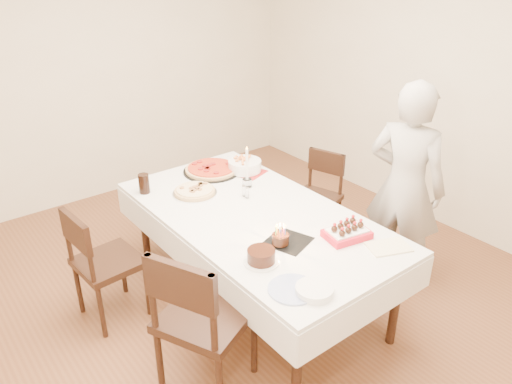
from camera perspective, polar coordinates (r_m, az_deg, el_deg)
floor at (r=3.90m, az=-0.79°, el=-12.69°), size 5.00×5.00×0.00m
wall_back at (r=5.36m, az=-17.76°, el=13.27°), size 4.50×0.04×2.70m
wall_right at (r=4.86m, az=21.16°, el=11.49°), size 0.04×5.00×2.70m
dining_table at (r=3.74m, az=-0.00°, el=-7.55°), size 1.79×2.40×0.75m
chair_right_savory at (r=4.51m, az=6.80°, el=-0.81°), size 0.53×0.53×0.83m
chair_left_savory at (r=3.71m, az=-16.49°, el=-7.71°), size 0.49×0.49×0.90m
chair_left_dessert at (r=3.01m, az=-5.72°, el=-14.05°), size 0.70×0.70×1.03m
person at (r=3.92m, az=16.65°, el=0.53°), size 0.55×0.69×1.64m
pizza_white at (r=3.84m, az=-7.01°, el=0.10°), size 0.43×0.43×0.04m
pizza_pepperoni at (r=4.20m, az=-5.09°, el=2.62°), size 0.57×0.57×0.04m
red_placemat at (r=4.18m, az=-0.81°, el=2.23°), size 0.30×0.30×0.01m
pasta_bowl at (r=4.18m, az=-1.30°, el=3.04°), size 0.28×0.28×0.09m
taper_candle at (r=3.86m, az=-1.04°, el=2.92°), size 0.08×0.08×0.34m
shaker_pair at (r=3.74m, az=-1.02°, el=-0.10°), size 0.09×0.09×0.08m
cola_glass at (r=3.90m, az=-12.68°, el=0.95°), size 0.11×0.11×0.15m
layer_cake at (r=3.00m, az=0.59°, el=-7.36°), size 0.24×0.24×0.09m
cake_board at (r=3.23m, az=3.68°, el=-5.66°), size 0.33×0.33×0.01m
birthday_cake at (r=3.16m, az=2.81°, el=-4.88°), size 0.12×0.12×0.13m
strawberry_box at (r=3.30m, az=10.36°, el=-4.60°), size 0.32×0.24×0.07m
box_lid at (r=3.27m, az=14.89°, el=-6.15°), size 0.31×0.26×0.02m
plate_stack at (r=2.79m, az=6.69°, el=-11.09°), size 0.28×0.28×0.04m
china_plate at (r=2.82m, az=4.23°, el=-11.02°), size 0.36×0.36×0.01m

